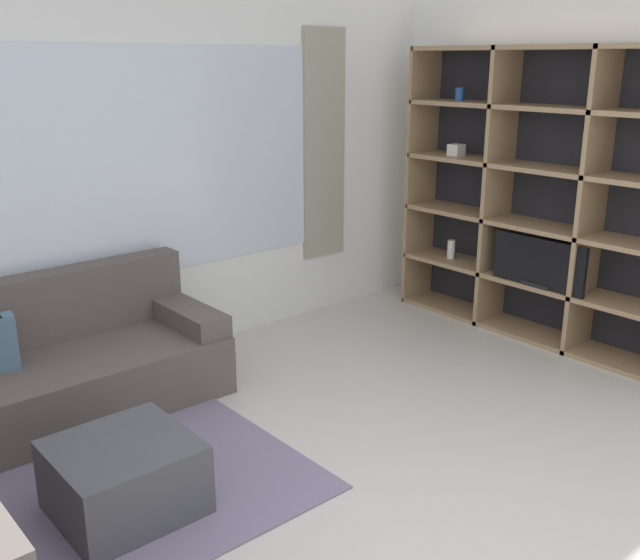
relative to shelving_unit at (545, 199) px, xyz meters
The scene contains 6 objects.
wall_back 3.06m from the shelving_unit, 147.70° to the left, with size 6.67×0.11×2.70m.
wall_right 0.31m from the shelving_unit, ahead, with size 0.07×4.35×2.70m, color white.
area_rug 4.12m from the shelving_unit, behind, with size 2.64×1.60×0.01m, color slate.
shelving_unit is the anchor object (origin of this frame).
couch_main 3.79m from the shelving_unit, 161.55° to the left, with size 2.07×0.86×0.85m.
ottoman 3.74m from the shelving_unit, behind, with size 0.65×0.62×0.38m.
Camera 1 is at (-2.31, -1.44, 2.16)m, focal length 40.00 mm.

